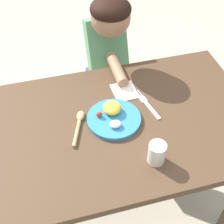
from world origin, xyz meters
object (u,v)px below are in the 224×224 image
object	(u,v)px
plate	(113,117)
person	(107,67)
fork	(148,105)
spoon	(79,124)
drinking_cup	(157,153)

from	to	relation	value
plate	person	world-z (taller)	person
fork	person	xyz separation A→B (m)	(-0.07, 0.44, -0.11)
plate	spoon	size ratio (longest dim) A/B	1.21
plate	person	xyz separation A→B (m)	(0.10, 0.48, -0.12)
plate	spoon	xyz separation A→B (m)	(-0.15, 0.00, -0.01)
plate	fork	distance (m)	0.17
plate	person	bearing A→B (deg)	78.56
fork	drinking_cup	size ratio (longest dim) A/B	2.20
spoon	drinking_cup	xyz separation A→B (m)	(0.25, -0.25, 0.04)
person	fork	bearing A→B (deg)	99.22
spoon	person	xyz separation A→B (m)	(0.24, 0.47, -0.11)
drinking_cup	person	bearing A→B (deg)	90.15
fork	drinking_cup	world-z (taller)	drinking_cup
drinking_cup	person	distance (m)	0.74
fork	spoon	world-z (taller)	spoon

